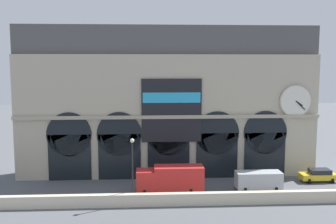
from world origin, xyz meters
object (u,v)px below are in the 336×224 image
object	(u,v)px
car_east	(318,175)
van_mideast	(258,180)
box_truck_center	(171,179)
street_lamp_quayside	(132,162)

from	to	relation	value
car_east	van_mideast	bearing A→B (deg)	-160.15
box_truck_center	car_east	size ratio (longest dim) A/B	1.70
van_mideast	car_east	distance (m)	9.00
car_east	street_lamp_quayside	distance (m)	23.93
van_mideast	car_east	xyz separation A→B (m)	(8.46, 3.05, -0.44)
car_east	street_lamp_quayside	xyz separation A→B (m)	(-22.75, -6.46, 3.61)
street_lamp_quayside	car_east	bearing A→B (deg)	15.86
box_truck_center	van_mideast	distance (m)	10.15
box_truck_center	car_east	xyz separation A→B (m)	(18.59, 3.47, -0.90)
car_east	street_lamp_quayside	size ratio (longest dim) A/B	0.64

